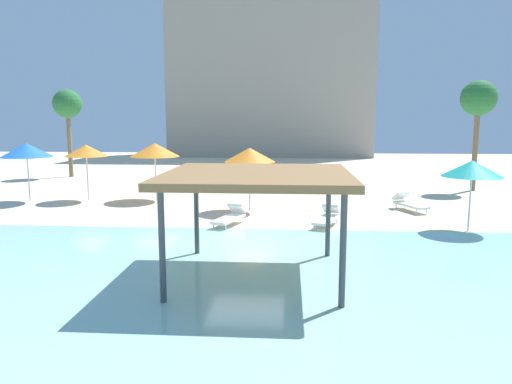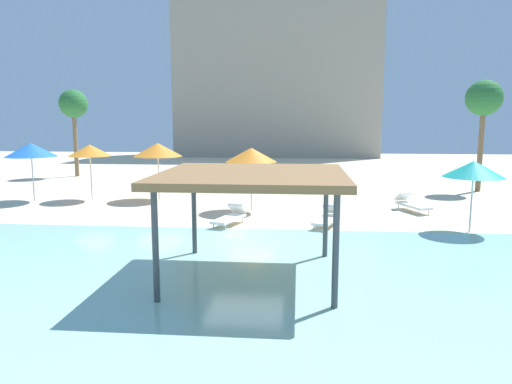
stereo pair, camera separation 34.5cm
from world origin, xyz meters
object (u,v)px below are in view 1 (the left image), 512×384
(beach_umbrella_orange_1, at_px, (250,155))
(beach_umbrella_teal_3, at_px, (472,169))
(beach_umbrella_blue_4, at_px, (27,150))
(lounge_chair_2, at_px, (230,216))
(beach_umbrella_orange_2, at_px, (155,150))
(lounge_chair_1, at_px, (327,217))
(palm_tree_1, at_px, (478,101))
(shade_pavilion, at_px, (257,178))
(lounge_chair_0, at_px, (409,203))
(beach_umbrella_orange_0, at_px, (86,151))
(palm_tree_0, at_px, (67,106))

(beach_umbrella_orange_1, distance_m, beach_umbrella_teal_3, 8.68)
(beach_umbrella_blue_4, height_order, lounge_chair_2, beach_umbrella_blue_4)
(beach_umbrella_orange_2, bearing_deg, lounge_chair_1, -33.56)
(beach_umbrella_orange_1, xyz_separation_m, beach_umbrella_blue_4, (-10.66, 1.41, 0.06))
(palm_tree_1, bearing_deg, beach_umbrella_orange_2, -165.80)
(shade_pavilion, distance_m, beach_umbrella_orange_2, 12.57)
(beach_umbrella_teal_3, distance_m, lounge_chair_2, 8.73)
(lounge_chair_0, bearing_deg, shade_pavilion, -55.44)
(beach_umbrella_orange_2, distance_m, lounge_chair_2, 7.19)
(beach_umbrella_orange_0, xyz_separation_m, palm_tree_1, (19.87, 4.57, 2.47))
(shade_pavilion, xyz_separation_m, lounge_chair_0, (5.95, 9.25, -2.17))
(beach_umbrella_teal_3, bearing_deg, shade_pavilion, -142.33)
(beach_umbrella_teal_3, bearing_deg, lounge_chair_0, 107.39)
(lounge_chair_1, bearing_deg, beach_umbrella_teal_3, 103.65)
(lounge_chair_2, bearing_deg, lounge_chair_0, 133.76)
(beach_umbrella_orange_2, relative_size, lounge_chair_0, 1.40)
(beach_umbrella_orange_1, xyz_separation_m, lounge_chair_2, (-0.48, -2.94, -2.08))
(beach_umbrella_orange_2, bearing_deg, palm_tree_0, 133.37)
(shade_pavilion, height_order, beach_umbrella_teal_3, shade_pavilion)
(beach_umbrella_orange_1, relative_size, lounge_chair_2, 1.37)
(beach_umbrella_orange_2, height_order, lounge_chair_0, beach_umbrella_orange_2)
(beach_umbrella_blue_4, bearing_deg, beach_umbrella_orange_2, 9.68)
(beach_umbrella_orange_1, distance_m, palm_tree_1, 13.76)
(lounge_chair_0, relative_size, palm_tree_1, 0.33)
(beach_umbrella_orange_2, distance_m, palm_tree_0, 12.47)
(shade_pavilion, height_order, beach_umbrella_orange_1, beach_umbrella_orange_1)
(lounge_chair_2, bearing_deg, palm_tree_1, 146.71)
(beach_umbrella_orange_2, xyz_separation_m, beach_umbrella_blue_4, (-5.86, -1.00, 0.02))
(lounge_chair_0, bearing_deg, lounge_chair_2, -87.82)
(beach_umbrella_orange_0, height_order, beach_umbrella_orange_2, beach_umbrella_orange_2)
(shade_pavilion, bearing_deg, beach_umbrella_blue_4, 138.62)
(shade_pavilion, distance_m, palm_tree_0, 24.67)
(shade_pavilion, relative_size, beach_umbrella_teal_3, 1.79)
(beach_umbrella_orange_1, distance_m, lounge_chair_1, 4.69)
(shade_pavilion, height_order, palm_tree_1, palm_tree_1)
(palm_tree_0, bearing_deg, palm_tree_1, -10.64)
(beach_umbrella_teal_3, xyz_separation_m, lounge_chair_0, (-1.18, 3.75, -1.89))
(beach_umbrella_orange_1, height_order, palm_tree_1, palm_tree_1)
(shade_pavilion, xyz_separation_m, beach_umbrella_orange_2, (-5.71, 11.19, -0.05))
(beach_umbrella_blue_4, bearing_deg, lounge_chair_2, -23.14)
(beach_umbrella_blue_4, relative_size, palm_tree_0, 0.48)
(beach_umbrella_orange_0, height_order, palm_tree_0, palm_tree_0)
(lounge_chair_0, distance_m, lounge_chair_2, 8.09)
(beach_umbrella_teal_3, distance_m, lounge_chair_1, 5.29)
(beach_umbrella_orange_2, xyz_separation_m, lounge_chair_0, (11.66, -1.94, -2.11))
(beach_umbrella_orange_2, bearing_deg, palm_tree_1, 14.20)
(beach_umbrella_teal_3, bearing_deg, beach_umbrella_orange_0, 161.67)
(lounge_chair_1, xyz_separation_m, palm_tree_1, (8.70, 9.45, 4.56))
(shade_pavilion, relative_size, beach_umbrella_orange_1, 1.65)
(beach_umbrella_teal_3, height_order, palm_tree_0, palm_tree_0)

